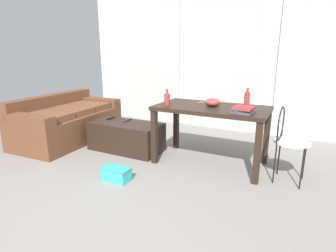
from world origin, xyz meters
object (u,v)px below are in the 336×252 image
(couch, at_px, (67,122))
(tv_remote_primary, at_px, (111,118))
(bottle_far, at_px, (247,100))
(scissors, at_px, (200,102))
(bottle_near, at_px, (167,99))
(tv_remote_secondary, at_px, (127,120))
(coffee_table, at_px, (126,136))
(book_stack, at_px, (243,110))
(craft_table, at_px, (211,114))
(bowl, at_px, (213,102))
(shoebox, at_px, (116,174))
(wire_chair, at_px, (287,135))

(couch, xyz_separation_m, tv_remote_primary, (0.82, 0.14, 0.13))
(bottle_far, relative_size, scissors, 2.07)
(bottle_near, height_order, tv_remote_secondary, bottle_near)
(tv_remote_secondary, bearing_deg, couch, -175.97)
(tv_remote_secondary, bearing_deg, coffee_table, -69.93)
(book_stack, bearing_deg, bottle_far, 94.31)
(craft_table, relative_size, tv_remote_secondary, 7.76)
(bowl, xyz_separation_m, book_stack, (0.43, -0.21, -0.02))
(craft_table, bearing_deg, shoebox, -128.53)
(bottle_near, height_order, bottle_far, bottle_far)
(shoebox, bearing_deg, bottle_far, 41.80)
(tv_remote_primary, distance_m, tv_remote_secondary, 0.31)
(craft_table, xyz_separation_m, scissors, (-0.23, 0.19, 0.11))
(shoebox, bearing_deg, bottle_near, 73.36)
(bottle_far, bearing_deg, craft_table, -168.11)
(bowl, xyz_separation_m, scissors, (-0.24, 0.18, -0.05))
(bottle_near, xyz_separation_m, bowl, (0.55, 0.19, -0.03))
(bottle_near, height_order, bowl, bottle_near)
(bowl, xyz_separation_m, tv_remote_primary, (-1.65, -0.00, -0.39))
(bowl, relative_size, scissors, 1.61)
(craft_table, xyz_separation_m, tv_remote_primary, (-1.64, 0.01, -0.23))
(tv_remote_primary, bearing_deg, tv_remote_secondary, 6.89)
(craft_table, xyz_separation_m, book_stack, (0.44, -0.19, 0.14))
(bottle_far, distance_m, tv_remote_primary, 2.11)
(craft_table, relative_size, tv_remote_primary, 9.19)
(bottle_near, xyz_separation_m, tv_remote_secondary, (-0.79, 0.20, -0.42))
(book_stack, xyz_separation_m, scissors, (-0.67, 0.38, -0.03))
(bottle_far, xyz_separation_m, tv_remote_primary, (-2.06, -0.08, -0.44))
(coffee_table, xyz_separation_m, book_stack, (1.73, -0.10, 0.59))
(book_stack, xyz_separation_m, shoebox, (-1.23, -0.80, -0.73))
(coffee_table, xyz_separation_m, scissors, (1.06, 0.28, 0.56))
(craft_table, distance_m, tv_remote_secondary, 1.36)
(bottle_far, relative_size, tv_remote_primary, 1.61)
(craft_table, xyz_separation_m, bowl, (0.01, 0.01, 0.16))
(tv_remote_primary, bearing_deg, bottle_near, -4.61)
(bottle_far, height_order, bowl, bottle_far)
(coffee_table, relative_size, scissors, 9.08)
(coffee_table, distance_m, bottle_near, 0.98)
(craft_table, relative_size, book_stack, 5.05)
(coffee_table, bearing_deg, shoebox, -60.83)
(bottle_near, distance_m, bottle_far, 1.00)
(couch, height_order, tv_remote_primary, couch)
(couch, bearing_deg, bottle_near, -1.49)
(shoebox, bearing_deg, couch, 152.83)
(scissors, bearing_deg, wire_chair, -13.96)
(wire_chair, distance_m, book_stack, 0.55)
(bottle_far, height_order, scissors, bottle_far)
(scissors, height_order, tv_remote_primary, scissors)
(tv_remote_secondary, height_order, shoebox, tv_remote_secondary)
(bottle_far, height_order, shoebox, bottle_far)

